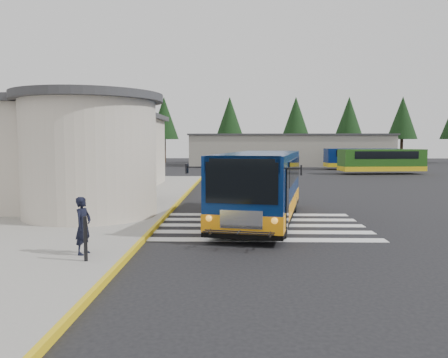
{
  "coord_description": "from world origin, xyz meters",
  "views": [
    {
      "loc": [
        -1.25,
        -16.72,
        3.05
      ],
      "look_at": [
        -1.65,
        -0.5,
        1.7
      ],
      "focal_mm": 35.0,
      "sensor_mm": 36.0,
      "label": 1
    }
  ],
  "objects_px": {
    "far_bus_b": "(381,160)",
    "bollard": "(85,239)",
    "pedestrian_b": "(111,198)",
    "pedestrian_a": "(83,226)",
    "far_bus_a": "(360,158)",
    "transit_bus": "(261,189)"
  },
  "relations": [
    {
      "from": "transit_bus",
      "to": "pedestrian_b",
      "type": "relative_size",
      "value": 6.19
    },
    {
      "from": "pedestrian_a",
      "to": "far_bus_a",
      "type": "distance_m",
      "value": 43.19
    },
    {
      "from": "far_bus_b",
      "to": "far_bus_a",
      "type": "bearing_deg",
      "value": -6.98
    },
    {
      "from": "far_bus_a",
      "to": "pedestrian_b",
      "type": "bearing_deg",
      "value": 147.72
    },
    {
      "from": "transit_bus",
      "to": "far_bus_b",
      "type": "height_order",
      "value": "transit_bus"
    },
    {
      "from": "far_bus_b",
      "to": "bollard",
      "type": "bearing_deg",
      "value": 144.54
    },
    {
      "from": "pedestrian_b",
      "to": "far_bus_b",
      "type": "xyz_separation_m",
      "value": [
        19.04,
        26.45,
        0.43
      ]
    },
    {
      "from": "bollard",
      "to": "far_bus_a",
      "type": "height_order",
      "value": "far_bus_a"
    },
    {
      "from": "pedestrian_b",
      "to": "far_bus_b",
      "type": "bearing_deg",
      "value": 129.08
    },
    {
      "from": "pedestrian_a",
      "to": "far_bus_a",
      "type": "height_order",
      "value": "far_bus_a"
    },
    {
      "from": "far_bus_a",
      "to": "far_bus_b",
      "type": "bearing_deg",
      "value": 176.65
    },
    {
      "from": "far_bus_b",
      "to": "pedestrian_a",
      "type": "bearing_deg",
      "value": 143.64
    },
    {
      "from": "bollard",
      "to": "far_bus_b",
      "type": "bearing_deg",
      "value": 60.99
    },
    {
      "from": "bollard",
      "to": "pedestrian_b",
      "type": "bearing_deg",
      "value": 100.17
    },
    {
      "from": "transit_bus",
      "to": "bollard",
      "type": "xyz_separation_m",
      "value": [
        -4.68,
        -6.38,
        -0.57
      ]
    },
    {
      "from": "transit_bus",
      "to": "bollard",
      "type": "relative_size",
      "value": 8.76
    },
    {
      "from": "bollard",
      "to": "far_bus_a",
      "type": "bearing_deg",
      "value": 65.61
    },
    {
      "from": "transit_bus",
      "to": "far_bus_b",
      "type": "relative_size",
      "value": 1.17
    },
    {
      "from": "transit_bus",
      "to": "far_bus_a",
      "type": "distance_m",
      "value": 35.97
    },
    {
      "from": "pedestrian_b",
      "to": "far_bus_a",
      "type": "xyz_separation_m",
      "value": [
        19.1,
        33.83,
        0.41
      ]
    },
    {
      "from": "pedestrian_a",
      "to": "pedestrian_b",
      "type": "relative_size",
      "value": 0.96
    },
    {
      "from": "far_bus_a",
      "to": "far_bus_b",
      "type": "distance_m",
      "value": 7.38
    }
  ]
}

